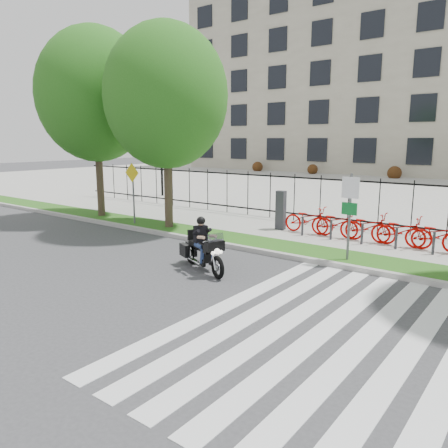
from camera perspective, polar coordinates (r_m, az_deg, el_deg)
The scene contains 14 objects.
ground at distance 11.19m, azimuth -8.42°, elevation -7.83°, with size 120.00×120.00×0.00m, color #39393B.
curb at distance 14.20m, azimuth 3.50°, elevation -3.34°, with size 60.00×0.20×0.15m, color #A29E98.
grass_verge at distance 14.89m, azimuth 5.32°, elevation -2.69°, with size 60.00×1.50×0.15m, color #225715.
sidewalk at distance 17.01m, azimuth 9.81°, elevation -1.07°, with size 60.00×3.50×0.15m, color gray.
plaza at distance 33.42m, azimuth 23.98°, elevation 3.99°, with size 80.00×34.00×0.10m, color gray.
crosswalk_stripes at distance 8.64m, azimuth 15.28°, elevation -13.92°, with size 5.70×8.00×0.01m, color silver, non-canonical shape.
iron_fence at distance 18.38m, azimuth 12.46°, elevation 3.13°, with size 30.00×0.06×2.00m, color black, non-canonical shape.
lamp_post_left at distance 27.57m, azimuth -8.22°, elevation 10.11°, with size 1.06×0.70×4.25m.
street_tree_0 at distance 20.62m, azimuth -16.46°, elevation 15.85°, with size 5.04×5.04×8.24m.
street_tree_1 at distance 17.35m, azimuth -7.58°, elevation 16.17°, with size 4.74×4.74×7.76m.
bike_share_station at distance 15.20m, azimuth 23.90°, elevation -1.04°, with size 10.05×0.88×1.50m.
sign_pole_regulatory at distance 12.91m, azimuth 16.11°, elevation 2.33°, with size 0.50×0.09×2.50m.
sign_pole_warning at distance 18.34m, azimuth -11.82°, elevation 5.00°, with size 0.78×0.09×2.49m.
motorcycle_rider at distance 12.10m, azimuth -2.73°, elevation -3.31°, with size 2.18×1.26×1.80m.
Camera 1 is at (7.65, -7.34, 3.60)m, focal length 35.00 mm.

